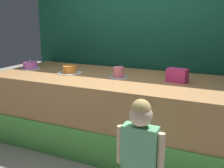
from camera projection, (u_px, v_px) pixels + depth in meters
ground_plane at (96, 166)px, 3.19m from camera, size 12.00×12.00×0.00m
stage_platform at (119, 111)px, 3.68m from camera, size 3.51×1.39×0.95m
curtain_backdrop at (140, 41)px, 4.15m from camera, size 3.82×0.08×2.74m
child_figure at (140, 143)px, 2.24m from camera, size 0.42×0.19×1.09m
pink_box at (177, 75)px, 3.29m from camera, size 0.26×0.18×0.16m
cake_left at (30, 66)px, 4.14m from camera, size 0.31×0.31×0.17m
cake_center at (70, 70)px, 3.80m from camera, size 0.35×0.35×0.11m
cake_right at (119, 73)px, 3.52m from camera, size 0.27×0.27×0.14m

